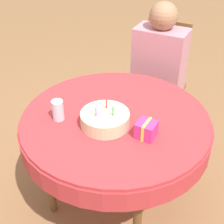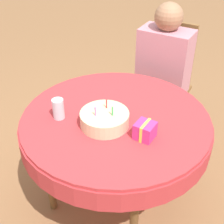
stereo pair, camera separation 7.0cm
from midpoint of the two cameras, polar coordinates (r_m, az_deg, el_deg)
name	(u,v)px [view 1 (the left image)]	position (r m, az deg, el deg)	size (l,w,h in m)	color
ground_plane	(115,195)	(2.37, -0.37, -14.97)	(12.00, 12.00, 0.00)	#8C603D
dining_table	(115,128)	(1.94, -0.44, -2.88)	(1.17, 1.17, 0.71)	#BC3338
chair	(161,78)	(2.74, 8.14, 6.25)	(0.42, 0.42, 0.99)	brown
person	(159,61)	(2.57, 7.73, 9.20)	(0.41, 0.34, 1.18)	#9E7051
birthday_cake	(105,119)	(1.80, -2.41, -1.32)	(0.28, 0.28, 0.14)	beige
drinking_glass	(58,110)	(1.86, -10.94, 0.31)	(0.07, 0.07, 0.13)	silver
gift_box	(146,130)	(1.72, 5.11, -3.24)	(0.10, 0.11, 0.10)	#D13384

